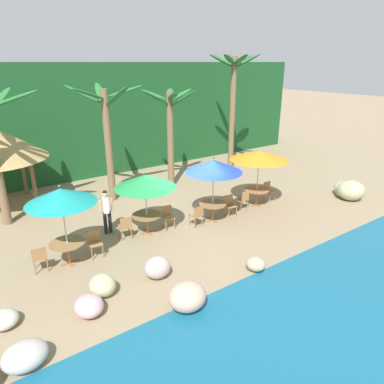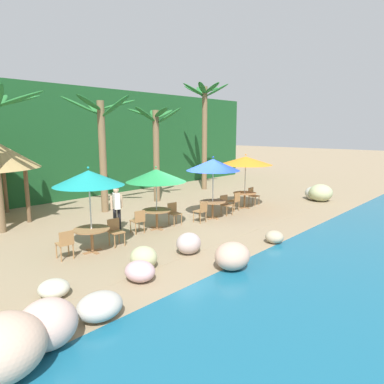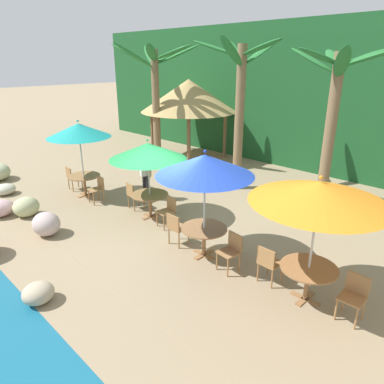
{
  "view_description": "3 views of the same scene",
  "coord_description": "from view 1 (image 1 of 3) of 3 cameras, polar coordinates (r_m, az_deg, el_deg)",
  "views": [
    {
      "loc": [
        -6.65,
        -10.27,
        6.01
      ],
      "look_at": [
        0.38,
        -0.1,
        1.36
      ],
      "focal_mm": 32.42,
      "sensor_mm": 36.0,
      "label": 1
    },
    {
      "loc": [
        -9.72,
        -9.37,
        3.7
      ],
      "look_at": [
        0.48,
        0.18,
        1.18
      ],
      "focal_mm": 32.3,
      "sensor_mm": 36.0,
      "label": 2
    },
    {
      "loc": [
        6.34,
        -5.87,
        4.47
      ],
      "look_at": [
        0.07,
        0.52,
        1.12
      ],
      "focal_mm": 33.12,
      "sensor_mm": 36.0,
      "label": 3
    }
  ],
  "objects": [
    {
      "name": "chair_green_inland",
      "position": [
        12.66,
        -10.88,
        -5.5
      ],
      "size": [
        0.47,
        0.48,
        0.87
      ],
      "color": "#9E7042",
      "rests_on": "ground"
    },
    {
      "name": "dining_table_orange",
      "position": [
        15.57,
        10.59,
        -0.01
      ],
      "size": [
        1.1,
        1.1,
        0.74
      ],
      "color": "olive",
      "rests_on": "ground"
    },
    {
      "name": "dining_table_teal",
      "position": [
        11.62,
        -19.76,
        -8.36
      ],
      "size": [
        1.1,
        1.1,
        0.74
      ],
      "color": "olive",
      "rests_on": "ground"
    },
    {
      "name": "chair_blue_seaward",
      "position": [
        14.36,
        6.16,
        -1.99
      ],
      "size": [
        0.47,
        0.48,
        0.87
      ],
      "color": "#9E7042",
      "rests_on": "ground"
    },
    {
      "name": "palm_tree_fourth",
      "position": [
        20.12,
        6.74,
        15.81
      ],
      "size": [
        2.95,
        2.95,
        6.46
      ],
      "color": "brown",
      "rests_on": "ground"
    },
    {
      "name": "palm_tree_second",
      "position": [
        15.6,
        -13.92,
        10.59
      ],
      "size": [
        3.31,
        3.29,
        5.18
      ],
      "color": "brown",
      "rests_on": "ground"
    },
    {
      "name": "palm_tree_third",
      "position": [
        17.09,
        -3.62,
        11.48
      ],
      "size": [
        2.91,
        2.77,
        4.85
      ],
      "color": "brown",
      "rests_on": "ground"
    },
    {
      "name": "ground_plane",
      "position": [
        13.63,
        -1.58,
        -5.54
      ],
      "size": [
        120.0,
        120.0,
        0.0
      ],
      "primitive_type": "plane",
      "color": "#937F60"
    },
    {
      "name": "rock_seawall",
      "position": [
        10.07,
        -4.21,
        -13.35
      ],
      "size": [
        17.6,
        3.53,
        0.99
      ],
      "color": "#ADB685",
      "rests_on": "ground"
    },
    {
      "name": "umbrella_green",
      "position": [
        12.39,
        -7.72,
        1.78
      ],
      "size": [
        2.23,
        2.23,
        2.39
      ],
      "color": "silver",
      "rests_on": "ground"
    },
    {
      "name": "chair_teal_inland",
      "position": [
        11.53,
        -23.8,
        -9.78
      ],
      "size": [
        0.46,
        0.47,
        0.87
      ],
      "color": "#9E7042",
      "rests_on": "ground"
    },
    {
      "name": "umbrella_orange",
      "position": [
        15.07,
        11.0,
        5.92
      ],
      "size": [
        2.5,
        2.5,
        2.59
      ],
      "color": "silver",
      "rests_on": "ground"
    },
    {
      "name": "umbrella_blue",
      "position": [
        13.27,
        3.58,
        4.28
      ],
      "size": [
        2.24,
        2.24,
        2.63
      ],
      "color": "silver",
      "rests_on": "ground"
    },
    {
      "name": "chair_orange_inland",
      "position": [
        15.0,
        8.43,
        -1.1
      ],
      "size": [
        0.43,
        0.44,
        0.87
      ],
      "color": "#9E7042",
      "rests_on": "ground"
    },
    {
      "name": "foliage_backdrop",
      "position": [
        20.6,
        -15.79,
        11.48
      ],
      "size": [
        28.0,
        2.4,
        6.0
      ],
      "color": "#194C23",
      "rests_on": "ground"
    },
    {
      "name": "chair_green_seaward",
      "position": [
        13.3,
        -4.07,
        -3.82
      ],
      "size": [
        0.48,
        0.48,
        0.87
      ],
      "color": "#9E7042",
      "rests_on": "ground"
    },
    {
      "name": "dining_table_blue",
      "position": [
        13.83,
        3.42,
        -2.36
      ],
      "size": [
        1.1,
        1.1,
        0.74
      ],
      "color": "olive",
      "rests_on": "ground"
    },
    {
      "name": "chair_blue_inland",
      "position": [
        13.32,
        0.86,
        -3.74
      ],
      "size": [
        0.44,
        0.44,
        0.87
      ],
      "color": "#9E7042",
      "rests_on": "ground"
    },
    {
      "name": "terrace_deck",
      "position": [
        13.63,
        -1.58,
        -5.52
      ],
      "size": [
        18.0,
        5.2,
        0.01
      ],
      "color": "#937F60",
      "rests_on": "ground"
    },
    {
      "name": "chair_teal_seaward",
      "position": [
        11.87,
        -15.74,
        -7.79
      ],
      "size": [
        0.46,
        0.46,
        0.87
      ],
      "color": "#9E7042",
      "rests_on": "ground"
    },
    {
      "name": "dining_table_green",
      "position": [
        12.92,
        -7.42,
        -4.23
      ],
      "size": [
        1.1,
        1.1,
        0.74
      ],
      "color": "olive",
      "rests_on": "ground"
    },
    {
      "name": "umbrella_teal",
      "position": [
        10.94,
        -20.81,
        -0.6
      ],
      "size": [
        2.09,
        2.09,
        2.64
      ],
      "color": "silver",
      "rests_on": "ground"
    },
    {
      "name": "waiter_in_white",
      "position": [
        13.03,
        -13.9,
        -2.68
      ],
      "size": [
        0.52,
        0.39,
        1.7
      ],
      "color": "#232328",
      "rests_on": "ground"
    },
    {
      "name": "chair_orange_seaward",
      "position": [
        16.25,
        12.44,
        0.36
      ],
      "size": [
        0.43,
        0.43,
        0.87
      ],
      "color": "#9E7042",
      "rests_on": "ground"
    }
  ]
}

